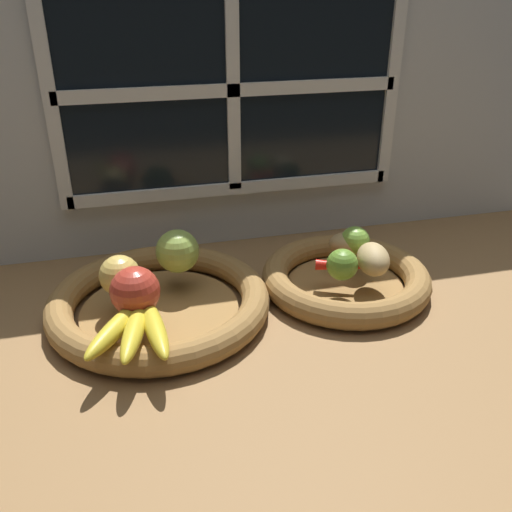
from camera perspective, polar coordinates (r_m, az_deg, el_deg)
ground_plane at (r=91.75cm, az=1.61°, el=-6.59°), size 140.00×90.00×3.00cm
back_wall at (r=107.52cm, az=-2.65°, el=15.51°), size 140.00×4.60×55.00cm
fruit_bowl_left at (r=90.66cm, az=-10.06°, el=-4.80°), size 36.07×36.07×4.56cm
fruit_bowl_right at (r=97.48cm, az=9.33°, el=-2.31°), size 29.53×29.53×4.56cm
apple_green_back at (r=92.89cm, az=-8.20°, el=0.51°), size 7.36×7.36×7.36cm
apple_golden_left at (r=88.02cm, az=-14.03°, el=-1.98°), size 6.46×6.46×6.46cm
apple_red_front at (r=82.25cm, az=-12.52°, el=-3.59°), size 7.41×7.41×7.41cm
banana_bunch_front at (r=78.57cm, az=-12.43°, el=-7.16°), size 12.55×17.06×2.77cm
potato_small at (r=93.86cm, az=12.14°, el=-0.33°), size 6.97×9.08×5.10cm
potato_back at (r=99.82cm, az=9.60°, el=1.29°), size 8.02×6.96×4.04cm
lime_near at (r=90.96cm, az=8.99°, el=-0.88°), size 5.30×5.30×5.30cm
lime_far at (r=99.51cm, az=10.30°, el=1.56°), size 5.33×5.33×5.33cm
chili_pepper at (r=94.35cm, az=9.98°, el=-1.06°), size 12.21×6.07×1.89cm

